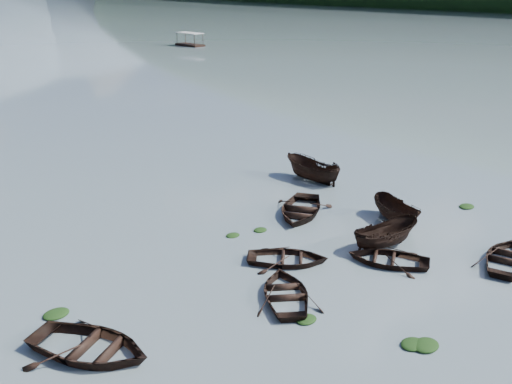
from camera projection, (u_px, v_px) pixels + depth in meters
ground_plane at (429, 308)px, 25.11m from camera, size 2400.00×2400.00×0.00m
rowboat_0 at (90, 354)px, 22.08m from camera, size 5.72×6.24×1.06m
rowboat_1 at (286, 298)px, 25.94m from camera, size 4.94×5.27×0.89m
rowboat_2 at (384, 246)px, 30.92m from camera, size 4.41×2.29×1.62m
rowboat_3 at (388, 262)px, 29.15m from camera, size 4.68×5.02×0.85m
rowboat_4 at (508, 262)px, 29.17m from camera, size 5.32×4.55×0.93m
rowboat_5 at (396, 222)px, 33.97m from camera, size 2.97×4.49×1.62m
rowboat_6 at (288, 262)px, 29.15m from camera, size 5.03×5.01×0.86m
rowboat_7 at (300, 214)px, 35.13m from camera, size 6.21×5.87×1.05m
rowboat_8 at (312, 180)px, 40.95m from camera, size 2.17×4.86×1.82m
weed_clump_0 at (413, 345)px, 22.58m from camera, size 1.05×0.86×0.23m
weed_clump_1 at (306, 320)px, 24.22m from camera, size 0.98×0.78×0.21m
weed_clump_2 at (426, 347)px, 22.50m from camera, size 1.18×0.94×0.26m
weed_clump_3 at (260, 231)px, 32.83m from camera, size 0.81×0.69×0.18m
weed_clump_4 at (467, 207)px, 36.17m from camera, size 1.07×0.85×0.22m
weed_clump_5 at (56, 315)px, 24.60m from camera, size 1.14×0.92×0.24m
weed_clump_6 at (233, 236)px, 32.17m from camera, size 0.82×0.68×0.17m
weed_clump_7 at (398, 208)px, 36.01m from camera, size 1.12×0.90×0.24m
pontoon_right at (190, 46)px, 121.97m from camera, size 3.52×7.07×2.61m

